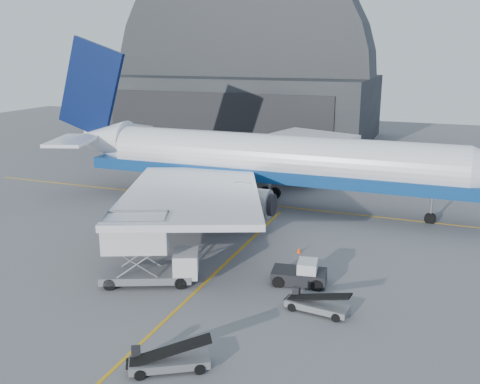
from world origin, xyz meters
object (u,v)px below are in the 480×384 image
at_px(airliner, 260,159).
at_px(belt_loader_a, 168,360).
at_px(catering_truck, 145,251).
at_px(belt_loader_b, 317,304).
at_px(pushback_tug, 301,275).

xyz_separation_m(airliner, belt_loader_a, (5.75, -32.10, -4.68)).
distance_m(catering_truck, belt_loader_b, 13.12).
bearing_deg(catering_truck, airliner, 63.74).
bearing_deg(belt_loader_a, catering_truck, 95.84).
height_order(pushback_tug, belt_loader_b, pushback_tug).
xyz_separation_m(catering_truck, belt_loader_a, (6.95, -9.42, -1.95)).
bearing_deg(pushback_tug, belt_loader_b, -70.21).
bearing_deg(catering_truck, belt_loader_b, -23.10).
distance_m(airliner, belt_loader_a, 32.95).
bearing_deg(belt_loader_b, belt_loader_a, -115.40).
height_order(catering_truck, pushback_tug, catering_truck).
relative_size(catering_truck, pushback_tug, 1.78).
relative_size(catering_truck, belt_loader_a, 1.69).
xyz_separation_m(catering_truck, belt_loader_b, (12.97, 0.03, -1.98)).
bearing_deg(airliner, belt_loader_b, -62.54).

